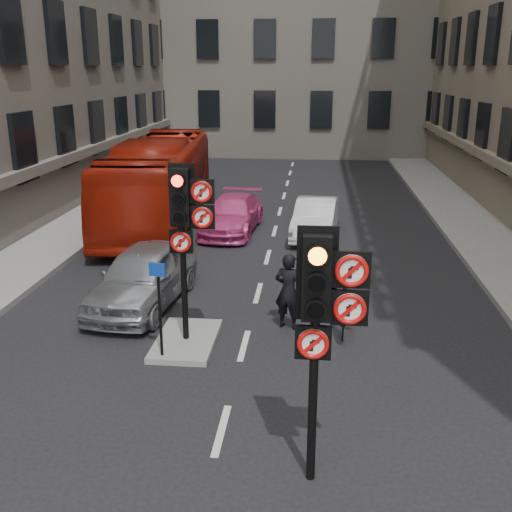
% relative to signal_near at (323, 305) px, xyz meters
% --- Properties ---
extents(pavement_left, '(3.00, 50.00, 0.16)m').
position_rel_signal_near_xyz_m(pavement_left, '(-8.69, 11.01, -2.50)').
color(pavement_left, gray).
rests_on(pavement_left, ground).
extents(pavement_right, '(3.00, 50.00, 0.16)m').
position_rel_signal_near_xyz_m(pavement_right, '(5.71, 11.01, -2.50)').
color(pavement_right, gray).
rests_on(pavement_right, ground).
extents(centre_island, '(1.20, 2.00, 0.12)m').
position_rel_signal_near_xyz_m(centre_island, '(-2.69, 4.01, -2.52)').
color(centre_island, gray).
rests_on(centre_island, ground).
extents(signal_near, '(0.91, 0.40, 3.58)m').
position_rel_signal_near_xyz_m(signal_near, '(0.00, 0.00, 0.00)').
color(signal_near, black).
rests_on(signal_near, ground).
extents(signal_far, '(0.91, 0.40, 3.58)m').
position_rel_signal_near_xyz_m(signal_far, '(-2.60, 4.00, 0.12)').
color(signal_far, black).
rests_on(signal_far, centre_island).
extents(car_silver, '(2.09, 4.33, 1.42)m').
position_rel_signal_near_xyz_m(car_silver, '(-4.13, 6.01, -1.87)').
color(car_silver, '#96989D').
rests_on(car_silver, ground).
extents(car_white, '(1.65, 3.88, 1.24)m').
position_rel_signal_near_xyz_m(car_white, '(-0.09, 12.49, -1.96)').
color(car_white, silver).
rests_on(car_white, ground).
extents(car_pink, '(1.98, 4.28, 1.21)m').
position_rel_signal_near_xyz_m(car_pink, '(-2.94, 12.80, -1.98)').
color(car_pink, '#D03D85').
rests_on(car_pink, ground).
extents(bus_red, '(3.40, 10.98, 3.01)m').
position_rel_signal_near_xyz_m(bus_red, '(-5.74, 13.96, -1.08)').
color(bus_red, maroon).
rests_on(bus_red, ground).
extents(motorcycle, '(0.63, 1.89, 1.12)m').
position_rel_signal_near_xyz_m(motorcycle, '(0.56, 5.01, -2.02)').
color(motorcycle, black).
rests_on(motorcycle, ground).
extents(motorcyclist, '(0.71, 0.57, 1.69)m').
position_rel_signal_near_xyz_m(motorcyclist, '(-0.64, 5.01, -1.74)').
color(motorcyclist, black).
rests_on(motorcyclist, ground).
extents(info_sign, '(0.32, 0.12, 1.89)m').
position_rel_signal_near_xyz_m(info_sign, '(-2.99, 3.19, -1.24)').
color(info_sign, black).
rests_on(info_sign, centre_island).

